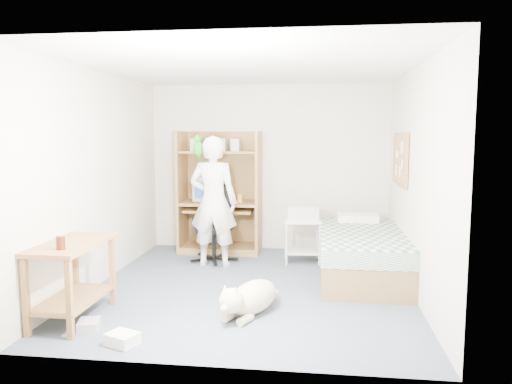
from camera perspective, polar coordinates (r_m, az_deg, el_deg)
floor at (r=5.88m, az=-0.55°, el=-10.83°), size 4.00×4.00×0.00m
wall_back at (r=7.61m, az=1.48°, el=2.78°), size 3.60×0.02×2.50m
wall_right at (r=5.67m, az=17.77°, el=1.12°), size 0.02×4.00×2.50m
wall_left at (r=6.13m, az=-17.47°, el=1.53°), size 0.02×4.00×2.50m
ceiling at (r=5.65m, az=-0.58°, el=14.12°), size 3.60×4.00×0.02m
computer_hutch at (r=7.49m, az=-4.06°, el=-0.59°), size 1.20×0.63×1.80m
bed at (r=6.37m, az=11.98°, el=-6.91°), size 1.02×2.02×0.66m
side_desk at (r=5.09m, az=-20.26°, el=-8.26°), size 0.50×1.00×0.75m
corkboard at (r=6.54m, az=16.17°, el=3.63°), size 0.04×0.94×0.66m
office_chair at (r=7.03m, az=-4.71°, el=-4.77°), size 0.59×0.59×1.05m
person at (r=6.64m, az=-4.90°, el=-1.10°), size 0.65×0.45×1.74m
parrot at (r=6.64m, az=-6.63°, el=5.14°), size 0.13×0.22×0.35m
dog at (r=5.00m, az=-0.67°, el=-11.97°), size 0.59×0.97×0.39m
printer_cart at (r=6.92m, az=5.32°, el=-4.74°), size 0.54×0.45×0.61m
printer at (r=6.86m, az=5.34°, el=-2.33°), size 0.45×0.36×0.18m
crt_monitor at (r=7.52m, az=-5.35°, el=0.44°), size 0.44×0.46×0.37m
keyboard at (r=7.37m, az=-4.52°, el=-1.90°), size 0.46×0.20×0.03m
pencil_cup at (r=7.35m, az=-1.84°, el=-0.72°), size 0.08×0.08×0.12m
drink_glass at (r=4.76m, az=-21.42°, el=-5.42°), size 0.08×0.08×0.12m
floor_box_a at (r=4.52m, az=-15.04°, el=-15.90°), size 0.31×0.28×0.10m
floor_box_b at (r=4.94m, az=-18.57°, el=-14.18°), size 0.23×0.26×0.08m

